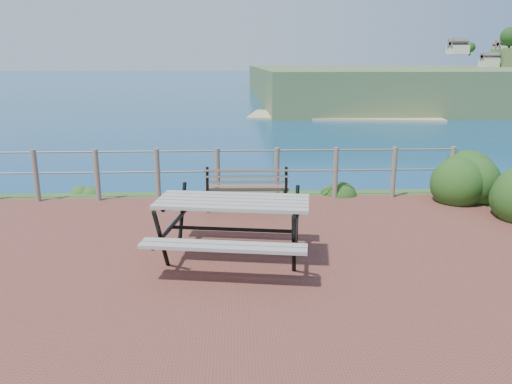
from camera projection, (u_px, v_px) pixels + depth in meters
ground at (210, 269)px, 6.52m from camera, size 10.00×7.00×0.12m
ocean at (232, 68)px, 199.74m from camera, size 1200.00×1200.00×0.00m
safety_railing at (217, 171)px, 9.61m from camera, size 9.40×0.10×1.00m
picnic_table at (233, 223)px, 6.64m from camera, size 2.10×1.72×0.84m
park_bench at (247, 181)px, 8.90m from camera, size 1.50×0.42×0.84m
shrub_right_edge at (460, 198)px, 9.87m from camera, size 1.21×1.21×1.72m
shrub_lip_west at (85, 192)px, 10.34m from camera, size 0.65×0.65×0.35m
shrub_lip_east at (338, 194)px, 10.21m from camera, size 0.67×0.67×0.38m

